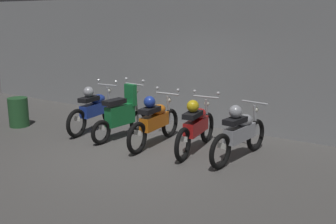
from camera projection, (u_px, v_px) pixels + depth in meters
ground_plane at (133, 155)px, 7.75m from camera, size 80.00×80.00×0.00m
back_wall at (202, 62)px, 9.70m from camera, size 16.00×0.30×3.14m
motorbike_slot_0 at (95, 109)px, 9.35m from camera, size 0.59×1.95×1.15m
motorbike_slot_1 at (121, 115)px, 8.76m from camera, size 0.59×1.68×1.29m
motorbike_slot_2 at (155, 121)px, 8.26m from camera, size 0.59×1.95×1.15m
motorbike_slot_3 at (196, 126)px, 7.88m from camera, size 0.59×1.95×1.15m
motorbike_slot_4 at (240, 132)px, 7.42m from camera, size 0.56×1.95×1.08m
trash_bin at (18, 112)px, 9.72m from camera, size 0.48×0.48×0.72m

